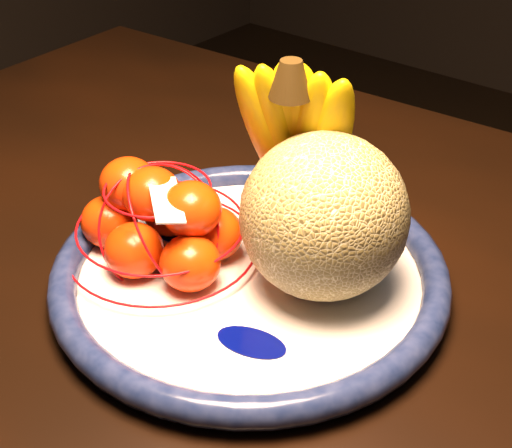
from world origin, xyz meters
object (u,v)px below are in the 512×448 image
Objects in this scene: fruit_bowl at (250,273)px; banana_bunch at (301,142)px; dining_table at (313,328)px; mandarin_bag at (161,222)px; cantaloupe at (324,216)px.

fruit_bowl is 1.71× the size of banana_bunch.
dining_table is at bearing 54.84° from fruit_bowl.
dining_table is 6.78× the size of mandarin_bag.
cantaloupe is at bearing 22.86° from mandarin_bag.
banana_bunch is 1.05× the size of mandarin_bag.
fruit_bowl is 2.51× the size of cantaloupe.
cantaloupe is 0.17m from mandarin_bag.
fruit_bowl is 0.10m from mandarin_bag.
banana_bunch reaches higher than cantaloupe.
banana_bunch is (-0.04, 0.02, 0.21)m from dining_table.
dining_table is at bearing -47.67° from banana_bunch.
fruit_bowl is at bearing -109.95° from banana_bunch.
cantaloupe is at bearing -57.90° from banana_bunch.
mandarin_bag is at bearing -159.39° from fruit_bowl.
cantaloupe is 0.72× the size of mandarin_bag.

